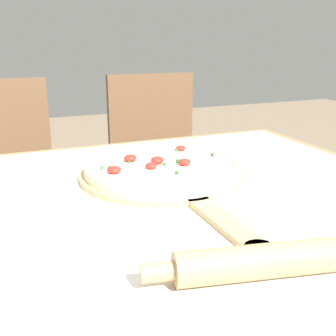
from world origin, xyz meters
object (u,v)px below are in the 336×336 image
(pizza, at_px, (163,167))
(chair_right, at_px, (158,164))
(rolling_pin, at_px, (305,257))
(chair_left, at_px, (6,182))
(pizza_peel, at_px, (167,177))

(pizza, bearing_deg, chair_right, 69.95)
(pizza, distance_m, chair_right, 0.83)
(rolling_pin, distance_m, chair_left, 1.30)
(pizza, xyz_separation_m, chair_left, (-0.34, 0.75, -0.24))
(chair_right, bearing_deg, pizza_peel, -107.39)
(pizza, bearing_deg, pizza_peel, -89.07)
(rolling_pin, xyz_separation_m, chair_right, (0.25, 1.22, -0.24))
(rolling_pin, xyz_separation_m, chair_left, (-0.37, 1.22, -0.24))
(chair_left, height_order, chair_right, same)
(chair_right, bearing_deg, rolling_pin, -99.41)
(pizza, relative_size, rolling_pin, 0.81)
(pizza_peel, relative_size, chair_right, 0.70)
(rolling_pin, height_order, chair_right, chair_right)
(rolling_pin, bearing_deg, chair_left, 106.91)
(pizza_peel, relative_size, pizza, 1.68)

